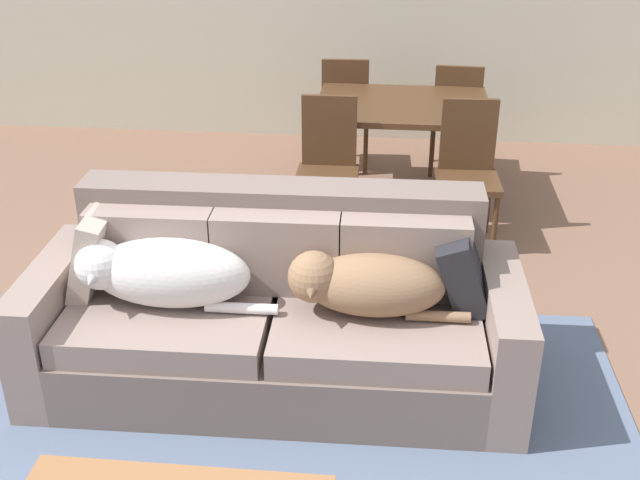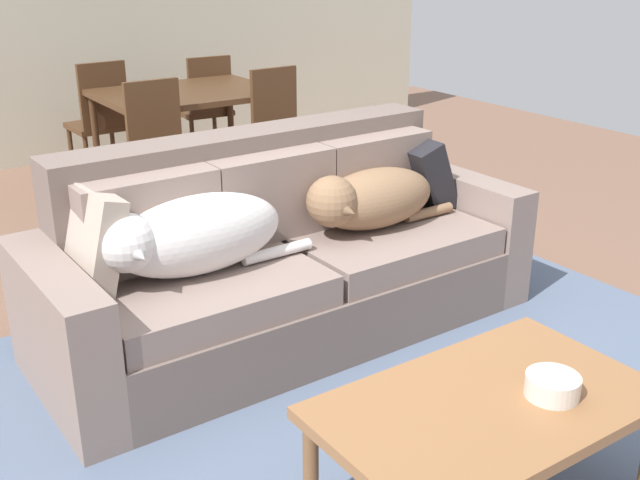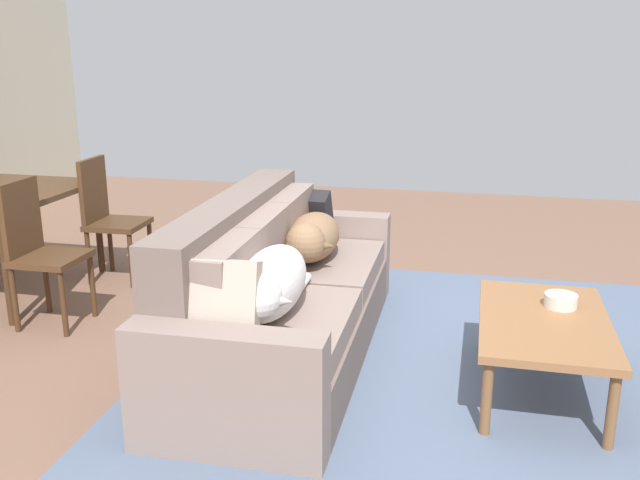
# 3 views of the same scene
# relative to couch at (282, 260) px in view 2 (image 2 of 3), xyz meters

# --- Properties ---
(ground_plane) EXTENTS (10.00, 10.00, 0.00)m
(ground_plane) POSITION_rel_couch_xyz_m (-0.15, -0.33, -0.35)
(ground_plane) COLOR brown
(area_rug) EXTENTS (3.44, 3.08, 0.01)m
(area_rug) POSITION_rel_couch_xyz_m (0.00, -0.87, -0.34)
(area_rug) COLOR slate
(area_rug) RESTS_ON ground
(couch) EXTENTS (2.33, 0.93, 0.92)m
(couch) POSITION_rel_couch_xyz_m (0.00, 0.00, 0.00)
(couch) COLOR #6D5C55
(couch) RESTS_ON ground
(dog_on_left_cushion) EXTENTS (0.94, 0.36, 0.33)m
(dog_on_left_cushion) POSITION_rel_couch_xyz_m (-0.52, -0.12, 0.27)
(dog_on_left_cushion) COLOR silver
(dog_on_left_cushion) RESTS_ON couch
(dog_on_right_cushion) EXTENTS (0.83, 0.36, 0.30)m
(dog_on_right_cushion) POSITION_rel_couch_xyz_m (0.42, -0.10, 0.25)
(dog_on_right_cushion) COLOR #866447
(dog_on_right_cushion) RESTS_ON couch
(throw_pillow_by_left_arm) EXTENTS (0.23, 0.42, 0.43)m
(throw_pillow_by_left_arm) POSITION_rel_couch_xyz_m (-0.88, 0.03, 0.29)
(throw_pillow_by_left_arm) COLOR #B5A392
(throw_pillow_by_left_arm) RESTS_ON couch
(throw_pillow_by_right_arm) EXTENTS (0.29, 0.38, 0.39)m
(throw_pillow_by_right_arm) POSITION_rel_couch_xyz_m (0.88, 0.06, 0.26)
(throw_pillow_by_right_arm) COLOR black
(throw_pillow_by_right_arm) RESTS_ON couch
(coffee_table) EXTENTS (1.06, 0.64, 0.42)m
(coffee_table) POSITION_rel_couch_xyz_m (-0.15, -1.46, 0.03)
(coffee_table) COLOR #91613A
(coffee_table) RESTS_ON ground
(bowl_on_coffee_table) EXTENTS (0.17, 0.17, 0.07)m
(bowl_on_coffee_table) POSITION_rel_couch_xyz_m (0.03, -1.55, 0.11)
(bowl_on_coffee_table) COLOR silver
(bowl_on_coffee_table) RESTS_ON coffee_table
(dining_table) EXTENTS (1.21, 0.94, 0.75)m
(dining_table) POSITION_rel_couch_xyz_m (0.58, 2.22, 0.33)
(dining_table) COLOR #482E1B
(dining_table) RESTS_ON ground
(dining_chair_near_left) EXTENTS (0.40, 0.40, 0.94)m
(dining_chair_near_left) POSITION_rel_couch_xyz_m (0.11, 1.60, 0.17)
(dining_chair_near_left) COLOR #482E1B
(dining_chair_near_left) RESTS_ON ground
(dining_chair_near_right) EXTENTS (0.41, 0.41, 0.93)m
(dining_chair_near_right) POSITION_rel_couch_xyz_m (1.01, 1.63, 0.16)
(dining_chair_near_right) COLOR #482E1B
(dining_chair_near_right) RESTS_ON ground
(dining_chair_far_left) EXTENTS (0.42, 0.42, 0.92)m
(dining_chair_far_left) POSITION_rel_couch_xyz_m (0.13, 2.82, 0.15)
(dining_chair_far_left) COLOR #482E1B
(dining_chair_far_left) RESTS_ON ground
(dining_chair_far_right) EXTENTS (0.42, 0.42, 0.90)m
(dining_chair_far_right) POSITION_rel_couch_xyz_m (1.01, 2.81, 0.15)
(dining_chair_far_right) COLOR #482E1B
(dining_chair_far_right) RESTS_ON ground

